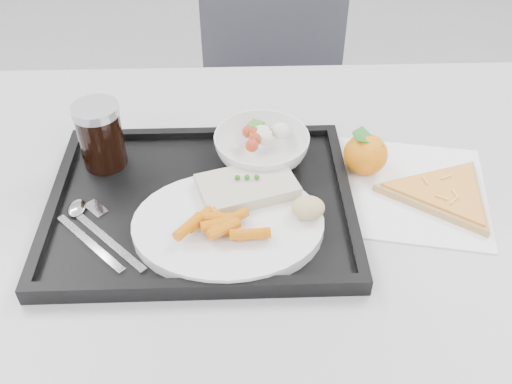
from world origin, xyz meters
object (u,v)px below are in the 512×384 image
(table, at_px, (236,224))
(salad_bowl, at_px, (262,148))
(tangerine, at_px, (366,154))
(pizza_slice, at_px, (444,193))
(cola_glass, at_px, (100,134))
(dinner_plate, at_px, (228,225))
(tray, at_px, (202,204))
(chair, at_px, (274,69))

(table, bearing_deg, salad_bowl, 55.74)
(tangerine, distance_m, pizza_slice, 0.13)
(cola_glass, relative_size, pizza_slice, 0.43)
(tangerine, xyz_separation_m, pizza_slice, (0.11, -0.07, -0.02))
(table, distance_m, dinner_plate, 0.13)
(table, height_order, tray, tray)
(chair, xyz_separation_m, dinner_plate, (-0.12, -0.87, 0.24))
(chair, xyz_separation_m, pizza_slice, (0.21, -0.79, 0.22))
(cola_glass, height_order, tangerine, cola_glass)
(tray, height_order, cola_glass, cola_glass)
(cola_glass, distance_m, pizza_slice, 0.54)
(table, height_order, tangerine, tangerine)
(salad_bowl, xyz_separation_m, tangerine, (0.16, -0.02, -0.00))
(chair, height_order, salad_bowl, chair)
(salad_bowl, relative_size, cola_glass, 1.41)
(chair, height_order, tray, chair)
(chair, relative_size, dinner_plate, 3.44)
(dinner_plate, relative_size, salad_bowl, 1.78)
(salad_bowl, bearing_deg, chair, 84.55)
(chair, distance_m, pizza_slice, 0.85)
(dinner_plate, height_order, cola_glass, cola_glass)
(chair, xyz_separation_m, tray, (-0.16, -0.80, 0.22))
(salad_bowl, distance_m, pizza_slice, 0.29)
(salad_bowl, bearing_deg, tangerine, -6.53)
(table, xyz_separation_m, tangerine, (0.21, 0.05, 0.10))
(chair, relative_size, salad_bowl, 6.11)
(chair, height_order, dinner_plate, chair)
(tray, bearing_deg, chair, 78.61)
(chair, distance_m, tray, 0.85)
(salad_bowl, bearing_deg, dinner_plate, -108.53)
(tangerine, bearing_deg, chair, 97.67)
(table, height_order, dinner_plate, dinner_plate)
(dinner_plate, height_order, pizza_slice, dinner_plate)
(salad_bowl, relative_size, tangerine, 1.78)
(chair, distance_m, dinner_plate, 0.91)
(dinner_plate, bearing_deg, salad_bowl, 71.47)
(tray, bearing_deg, cola_glass, 148.25)
(dinner_plate, height_order, salad_bowl, salad_bowl)
(tray, distance_m, dinner_plate, 0.08)
(table, distance_m, chair, 0.79)
(table, bearing_deg, dinner_plate, -95.34)
(tangerine, bearing_deg, dinner_plate, -147.07)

